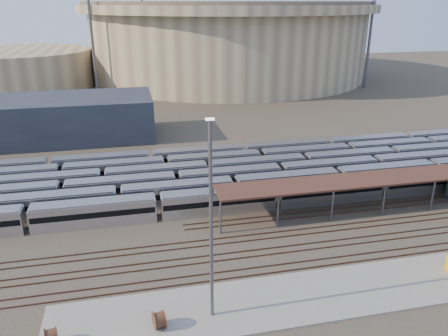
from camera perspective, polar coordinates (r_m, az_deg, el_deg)
The scene contains 13 objects.
ground at distance 64.35m, azimuth 6.86°, elevation -8.25°, with size 420.00×420.00×0.00m, color #383026.
apron at distance 51.06m, azimuth 7.03°, elevation -16.81°, with size 50.00×9.00×0.20m, color gray.
subway_trains at distance 79.85m, azimuth 3.44°, elevation -0.72°, with size 124.47×23.90×3.60m.
inspection_shed at distance 75.08m, azimuth 22.07°, elevation -1.13°, with size 60.30×6.00×5.30m.
empty_tracks at distance 60.27m, azimuth 8.43°, elevation -10.42°, with size 170.00×9.62×0.18m.
stadium at distance 198.39m, azimuth 0.47°, elevation 16.68°, with size 124.00×124.00×32.50m.
secondary_arena at distance 188.75m, azimuth -25.37°, elevation 11.62°, with size 56.00×56.00×14.00m, color tan.
service_building at distance 111.98m, azimuth -20.24°, elevation 6.10°, with size 42.00×20.00×10.00m, color #1E232D.
floodlight_0 at distance 163.44m, azimuth -16.91°, elevation 16.39°, with size 4.00×1.00×38.40m.
floodlight_2 at distance 177.39m, azimuth 18.58°, elevation 16.50°, with size 4.00×1.00×38.40m.
floodlight_3 at distance 213.24m, azimuth -10.48°, elevation 17.78°, with size 4.00×1.00×38.40m.
cable_reel_west at distance 47.14m, azimuth -8.47°, elevation -19.01°, with size 1.86×1.86×1.04m, color #523220.
yard_light_pole at distance 42.73m, azimuth -1.70°, elevation -7.37°, with size 0.81×0.36×21.38m.
Camera 1 is at (-19.54, -52.76, 31.24)m, focal length 35.00 mm.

